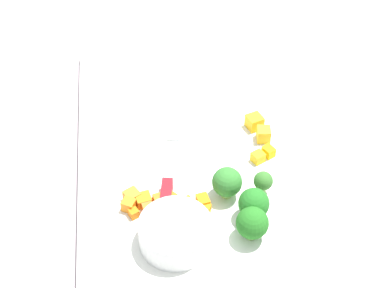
% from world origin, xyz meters
% --- Properties ---
extents(ground_plane, '(4.00, 4.00, 0.00)m').
position_xyz_m(ground_plane, '(0.00, 0.00, 0.00)').
color(ground_plane, gray).
extents(cutting_board, '(0.51, 0.32, 0.01)m').
position_xyz_m(cutting_board, '(0.00, 0.00, 0.01)').
color(cutting_board, white).
rests_on(cutting_board, ground_plane).
extents(prep_bowl, '(0.09, 0.09, 0.03)m').
position_xyz_m(prep_bowl, '(0.16, -0.04, 0.03)').
color(prep_bowl, white).
rests_on(prep_bowl, cutting_board).
extents(chef_knife, '(0.33, 0.08, 0.02)m').
position_xyz_m(chef_knife, '(0.02, -0.03, 0.02)').
color(chef_knife, silver).
rests_on(chef_knife, cutting_board).
extents(carrot_dice_0, '(0.02, 0.02, 0.01)m').
position_xyz_m(carrot_dice_0, '(0.12, -0.00, 0.02)').
color(carrot_dice_0, orange).
rests_on(carrot_dice_0, cutting_board).
extents(carrot_dice_1, '(0.02, 0.02, 0.02)m').
position_xyz_m(carrot_dice_1, '(0.10, -0.04, 0.02)').
color(carrot_dice_1, orange).
rests_on(carrot_dice_1, cutting_board).
extents(carrot_dice_2, '(0.02, 0.02, 0.02)m').
position_xyz_m(carrot_dice_2, '(0.11, -0.00, 0.02)').
color(carrot_dice_2, orange).
rests_on(carrot_dice_2, cutting_board).
extents(carrot_dice_3, '(0.02, 0.02, 0.01)m').
position_xyz_m(carrot_dice_3, '(0.11, -0.07, 0.02)').
color(carrot_dice_3, orange).
rests_on(carrot_dice_3, cutting_board).
extents(carrot_dice_4, '(0.01, 0.01, 0.01)m').
position_xyz_m(carrot_dice_4, '(0.10, -0.06, 0.02)').
color(carrot_dice_4, orange).
rests_on(carrot_dice_4, cutting_board).
extents(carrot_dice_5, '(0.02, 0.02, 0.02)m').
position_xyz_m(carrot_dice_5, '(0.10, -0.10, 0.02)').
color(carrot_dice_5, orange).
rests_on(carrot_dice_5, cutting_board).
extents(carrot_dice_6, '(0.01, 0.02, 0.01)m').
position_xyz_m(carrot_dice_6, '(0.11, -0.09, 0.02)').
color(carrot_dice_6, orange).
rests_on(carrot_dice_6, cutting_board).
extents(carrot_dice_7, '(0.02, 0.02, 0.02)m').
position_xyz_m(carrot_dice_7, '(0.10, -0.05, 0.02)').
color(carrot_dice_7, orange).
rests_on(carrot_dice_7, cutting_board).
extents(carrot_dice_8, '(0.03, 0.03, 0.01)m').
position_xyz_m(carrot_dice_8, '(0.08, -0.09, 0.02)').
color(carrot_dice_8, orange).
rests_on(carrot_dice_8, cutting_board).
extents(carrot_dice_9, '(0.02, 0.02, 0.01)m').
position_xyz_m(carrot_dice_9, '(0.09, -0.08, 0.02)').
color(carrot_dice_9, orange).
rests_on(carrot_dice_9, cutting_board).
extents(carrot_dice_10, '(0.02, 0.02, 0.01)m').
position_xyz_m(carrot_dice_10, '(0.11, -0.02, 0.02)').
color(carrot_dice_10, orange).
rests_on(carrot_dice_10, cutting_board).
extents(pepper_dice_0, '(0.03, 0.03, 0.02)m').
position_xyz_m(pepper_dice_0, '(-0.03, 0.10, 0.02)').
color(pepper_dice_0, yellow).
rests_on(pepper_dice_0, cutting_board).
extents(pepper_dice_1, '(0.02, 0.02, 0.02)m').
position_xyz_m(pepper_dice_1, '(-0.01, 0.11, 0.02)').
color(pepper_dice_1, yellow).
rests_on(pepper_dice_1, cutting_board).
extents(pepper_dice_2, '(0.02, 0.02, 0.01)m').
position_xyz_m(pepper_dice_2, '(0.04, 0.09, 0.02)').
color(pepper_dice_2, yellow).
rests_on(pepper_dice_2, cutting_board).
extents(pepper_dice_3, '(0.02, 0.02, 0.01)m').
position_xyz_m(pepper_dice_3, '(0.03, 0.11, 0.02)').
color(pepper_dice_3, yellow).
rests_on(pepper_dice_3, cutting_board).
extents(broccoli_floret_0, '(0.04, 0.04, 0.05)m').
position_xyz_m(broccoli_floret_0, '(0.13, 0.06, 0.04)').
color(broccoli_floret_0, '#82C35C').
rests_on(broccoli_floret_0, cutting_board).
extents(broccoli_floret_1, '(0.04, 0.04, 0.05)m').
position_xyz_m(broccoli_floret_1, '(0.16, 0.05, 0.04)').
color(broccoli_floret_1, '#83AD5B').
rests_on(broccoli_floret_1, cutting_board).
extents(broccoli_floret_2, '(0.04, 0.04, 0.05)m').
position_xyz_m(broccoli_floret_2, '(0.09, 0.03, 0.04)').
color(broccoli_floret_2, '#91BD5E').
rests_on(broccoli_floret_2, cutting_board).
extents(broccoli_floret_3, '(0.03, 0.03, 0.03)m').
position_xyz_m(broccoli_floret_3, '(0.09, 0.08, 0.03)').
color(broccoli_floret_3, '#8BBC5A').
rests_on(broccoli_floret_3, cutting_board).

